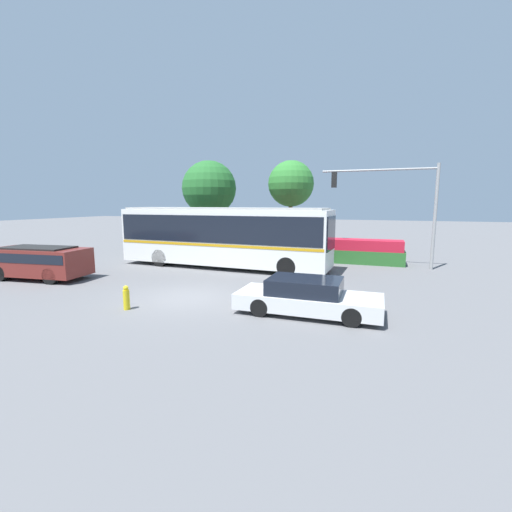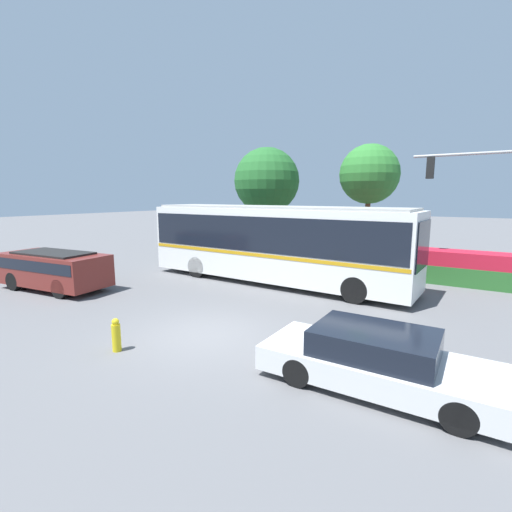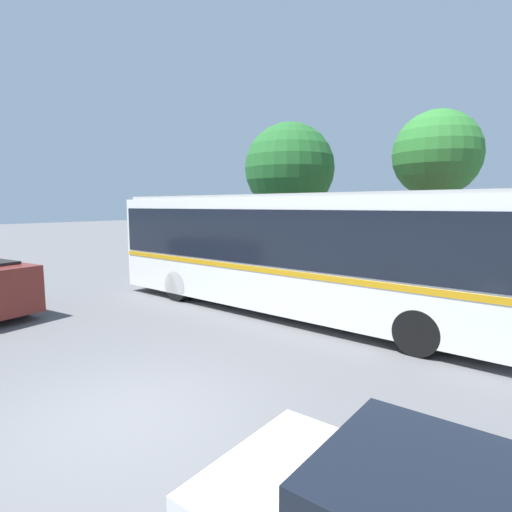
% 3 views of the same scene
% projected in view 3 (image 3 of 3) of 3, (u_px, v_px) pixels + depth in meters
% --- Properties ---
extents(ground_plane, '(140.00, 140.00, 0.00)m').
position_uv_depth(ground_plane, '(128.00, 418.00, 6.08)').
color(ground_plane, '#5B5B5E').
extents(city_bus, '(12.48, 3.01, 3.44)m').
position_uv_depth(city_bus, '(287.00, 246.00, 11.89)').
color(city_bus, silver).
rests_on(city_bus, ground).
extents(flowering_hedge, '(10.83, 1.43, 1.47)m').
position_uv_depth(flowering_hedge, '(486.00, 285.00, 12.51)').
color(flowering_hedge, '#286028').
rests_on(flowering_hedge, ground).
extents(street_tree_left, '(4.16, 4.16, 6.92)m').
position_uv_depth(street_tree_left, '(289.00, 169.00, 19.00)').
color(street_tree_left, brown).
rests_on(street_tree_left, ground).
extents(street_tree_centre, '(3.34, 3.34, 6.77)m').
position_uv_depth(street_tree_centre, '(437.00, 155.00, 15.79)').
color(street_tree_centre, brown).
rests_on(street_tree_centre, ground).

